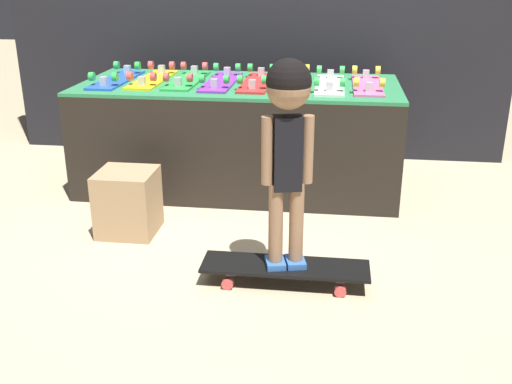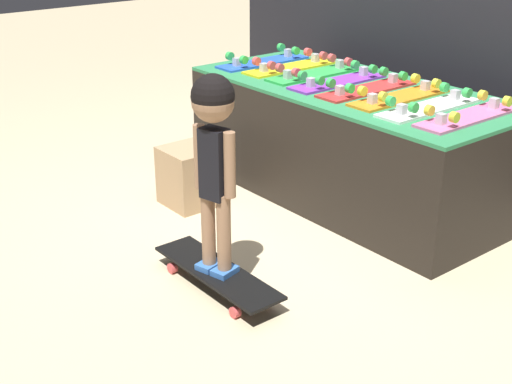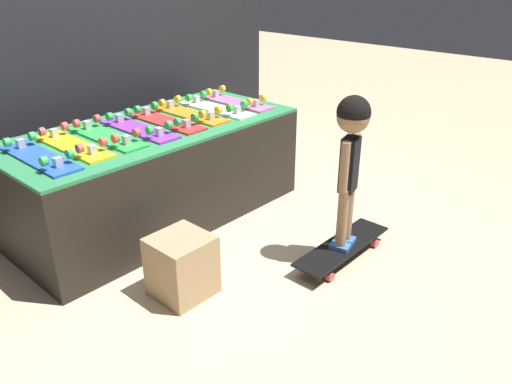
% 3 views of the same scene
% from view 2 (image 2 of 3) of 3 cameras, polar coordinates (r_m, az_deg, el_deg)
% --- Properties ---
extents(ground_plane, '(16.00, 16.00, 0.00)m').
position_cam_2_polar(ground_plane, '(4.03, 1.83, -2.05)').
color(ground_plane, beige).
extents(display_rack, '(1.98, 0.90, 0.67)m').
position_cam_2_polar(display_rack, '(4.26, 7.58, 4.02)').
color(display_rack, black).
rests_on(display_rack, ground_plane).
extents(skateboard_blue_on_rack, '(0.18, 0.65, 0.09)m').
position_cam_2_polar(skateboard_blue_on_rack, '(4.70, 0.58, 10.48)').
color(skateboard_blue_on_rack, blue).
rests_on(skateboard_blue_on_rack, display_rack).
extents(skateboard_yellow_on_rack, '(0.18, 0.65, 0.09)m').
position_cam_2_polar(skateboard_yellow_on_rack, '(4.56, 2.76, 10.06)').
color(skateboard_yellow_on_rack, yellow).
rests_on(skateboard_yellow_on_rack, display_rack).
extents(skateboard_green_on_rack, '(0.18, 0.65, 0.09)m').
position_cam_2_polar(skateboard_green_on_rack, '(4.40, 4.70, 9.52)').
color(skateboard_green_on_rack, green).
rests_on(skateboard_green_on_rack, display_rack).
extents(skateboard_purple_on_rack, '(0.18, 0.65, 0.09)m').
position_cam_2_polar(skateboard_purple_on_rack, '(4.23, 6.57, 8.89)').
color(skateboard_purple_on_rack, purple).
rests_on(skateboard_purple_on_rack, display_rack).
extents(skateboard_red_on_rack, '(0.18, 0.65, 0.09)m').
position_cam_2_polar(skateboard_red_on_rack, '(4.08, 8.88, 8.26)').
color(skateboard_red_on_rack, red).
rests_on(skateboard_red_on_rack, display_rack).
extents(skateboard_orange_on_rack, '(0.18, 0.65, 0.09)m').
position_cam_2_polar(skateboard_orange_on_rack, '(3.95, 11.41, 7.58)').
color(skateboard_orange_on_rack, orange).
rests_on(skateboard_orange_on_rack, display_rack).
extents(skateboard_white_on_rack, '(0.18, 0.65, 0.09)m').
position_cam_2_polar(skateboard_white_on_rack, '(3.79, 13.67, 6.73)').
color(skateboard_white_on_rack, white).
rests_on(skateboard_white_on_rack, display_rack).
extents(skateboard_pink_on_rack, '(0.18, 0.65, 0.09)m').
position_cam_2_polar(skateboard_pink_on_rack, '(3.68, 16.61, 5.94)').
color(skateboard_pink_on_rack, pink).
rests_on(skateboard_pink_on_rack, display_rack).
extents(skateboard_on_floor, '(0.76, 0.20, 0.09)m').
position_cam_2_polar(skateboard_on_floor, '(3.32, -3.13, -6.53)').
color(skateboard_on_floor, black).
rests_on(skateboard_on_floor, ground_plane).
extents(child, '(0.22, 0.19, 0.92)m').
position_cam_2_polar(child, '(3.04, -3.39, 4.36)').
color(child, '#3870C6').
rests_on(child, skateboard_on_floor).
extents(storage_box, '(0.30, 0.29, 0.34)m').
position_cam_2_polar(storage_box, '(4.16, -5.29, 1.27)').
color(storage_box, tan).
rests_on(storage_box, ground_plane).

